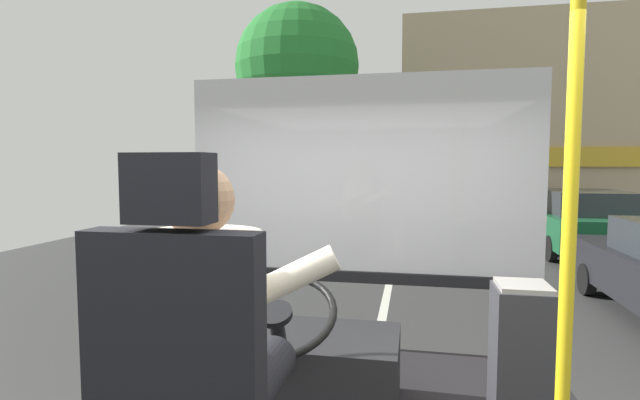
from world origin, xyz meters
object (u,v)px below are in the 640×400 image
handrail_pole (568,246)px  parked_car_white (497,195)px  steering_console (297,366)px  parked_car_green (582,221)px  parked_car_charcoal (518,205)px  fare_box (520,372)px  bus_driver (209,337)px

handrail_pole → parked_car_white: (3.17, 20.23, -1.12)m
steering_console → parked_car_green: bearing=64.5°
parked_car_charcoal → fare_box: bearing=-101.6°
fare_box → parked_car_charcoal: bearing=78.4°
parked_car_green → parked_car_white: (-0.16, 10.13, -0.06)m
bus_driver → parked_car_charcoal: size_ratio=0.19×
fare_box → parked_car_charcoal: size_ratio=0.18×
parked_car_white → steering_console: bearing=-102.4°
fare_box → steering_console: bearing=167.2°
bus_driver → handrail_pole: (1.08, 0.24, 0.28)m
steering_console → parked_car_green: (4.41, 9.24, -0.20)m
steering_console → parked_car_charcoal: steering_console is taller
handrail_pole → bus_driver: bearing=-167.5°
handrail_pole → parked_car_white: 20.51m
handrail_pole → parked_car_charcoal: bearing=78.8°
steering_console → fare_box: size_ratio=1.38×
parked_car_green → handrail_pole: bearing=-108.2°
handrail_pole → fare_box: (0.01, 0.62, -0.68)m
handrail_pole → fare_box: size_ratio=2.69×
bus_driver → handrail_pole: 1.14m
fare_box → parked_car_charcoal: (2.97, 14.41, -0.44)m
handrail_pole → parked_car_charcoal: (2.98, 15.02, -1.12)m
handrail_pole → parked_car_green: size_ratio=0.55×
handrail_pole → parked_car_green: (3.33, 10.10, -1.05)m
fare_box → parked_car_white: bearing=80.9°
bus_driver → fare_box: size_ratio=1.05×
parked_car_green → parked_car_charcoal: bearing=94.1°
fare_box → parked_car_white: fare_box is taller
parked_car_white → parked_car_charcoal: bearing=-92.1°
parked_car_green → fare_box: bearing=-109.3°
fare_box → parked_car_green: (3.32, 9.48, -0.38)m
handrail_pole → fare_box: 0.91m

